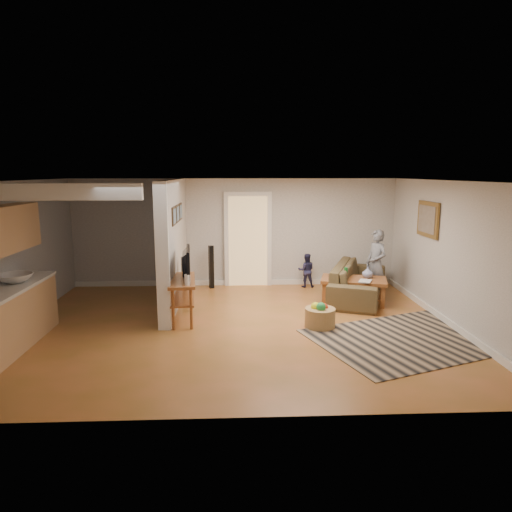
# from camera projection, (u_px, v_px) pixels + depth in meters

# --- Properties ---
(ground) EXTENTS (7.50, 7.50, 0.00)m
(ground) POSITION_uv_depth(u_px,v_px,m) (236.00, 326.00, 7.92)
(ground) COLOR brown
(ground) RESTS_ON ground
(room_shell) EXTENTS (7.54, 6.02, 2.52)m
(room_shell) POSITION_uv_depth(u_px,v_px,m) (174.00, 240.00, 8.03)
(room_shell) COLOR #A3A09C
(room_shell) RESTS_ON ground
(area_rug) EXTENTS (3.48, 3.02, 0.01)m
(area_rug) POSITION_uv_depth(u_px,v_px,m) (408.00, 339.00, 7.31)
(area_rug) COLOR black
(area_rug) RESTS_ON ground
(sofa) EXTENTS (1.79, 2.63, 0.72)m
(sofa) POSITION_uv_depth(u_px,v_px,m) (358.00, 297.00, 9.76)
(sofa) COLOR #483F24
(sofa) RESTS_ON ground
(coffee_table) EXTENTS (1.45, 1.07, 0.77)m
(coffee_table) POSITION_uv_depth(u_px,v_px,m) (355.00, 284.00, 9.31)
(coffee_table) COLOR brown
(coffee_table) RESTS_ON ground
(tv_console) EXTENTS (0.57, 1.25, 1.04)m
(tv_console) POSITION_uv_depth(u_px,v_px,m) (183.00, 283.00, 8.14)
(tv_console) COLOR brown
(tv_console) RESTS_ON ground
(speaker_left) EXTENTS (0.13, 0.13, 1.01)m
(speaker_left) POSITION_uv_depth(u_px,v_px,m) (184.00, 282.00, 8.97)
(speaker_left) COLOR black
(speaker_left) RESTS_ON ground
(speaker_right) EXTENTS (0.13, 0.13, 0.99)m
(speaker_right) POSITION_uv_depth(u_px,v_px,m) (211.00, 267.00, 10.46)
(speaker_right) COLOR black
(speaker_right) RESTS_ON ground
(toy_basket) EXTENTS (0.52, 0.52, 0.46)m
(toy_basket) POSITION_uv_depth(u_px,v_px,m) (320.00, 317.00, 7.85)
(toy_basket) COLOR olive
(toy_basket) RESTS_ON ground
(child) EXTENTS (0.54, 0.63, 1.45)m
(child) POSITION_uv_depth(u_px,v_px,m) (374.00, 296.00, 9.84)
(child) COLOR slate
(child) RESTS_ON ground
(toddler) EXTENTS (0.40, 0.32, 0.79)m
(toddler) POSITION_uv_depth(u_px,v_px,m) (306.00, 287.00, 10.65)
(toddler) COLOR #212346
(toddler) RESTS_ON ground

